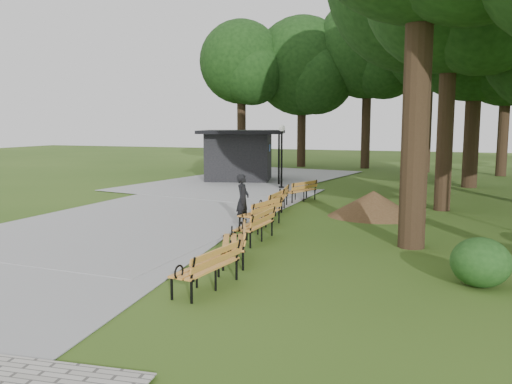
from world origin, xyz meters
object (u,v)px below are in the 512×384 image
(person, at_px, (243,200))
(bench_0, at_px, (206,267))
(kiosk, at_px, (239,156))
(lawn_tree_4, at_px, (477,23))
(bench_4, at_px, (269,204))
(bench_1, at_px, (233,243))
(bench_5, at_px, (278,198))
(lamp_post, at_px, (282,143))
(bench_6, at_px, (300,191))
(dirt_mound, at_px, (373,204))
(bench_3, at_px, (260,213))
(bench_2, at_px, (254,225))

(person, xyz_separation_m, bench_0, (1.73, -6.45, -0.38))
(kiosk, bearing_deg, lawn_tree_4, -9.10)
(bench_0, height_order, lawn_tree_4, lawn_tree_4)
(bench_0, relative_size, bench_4, 1.00)
(bench_1, bearing_deg, bench_5, 167.94)
(person, height_order, bench_4, person)
(kiosk, relative_size, bench_4, 2.40)
(lamp_post, distance_m, bench_1, 14.18)
(kiosk, xyz_separation_m, bench_4, (5.25, -10.34, -0.99))
(bench_0, relative_size, bench_6, 1.00)
(person, height_order, bench_0, person)
(dirt_mound, xyz_separation_m, bench_3, (-3.14, -2.98, -0.02))
(person, relative_size, bench_1, 0.86)
(bench_6, bearing_deg, bench_5, 14.52)
(bench_0, distance_m, bench_1, 2.20)
(dirt_mound, bearing_deg, bench_1, -108.26)
(lamp_post, xyz_separation_m, bench_3, (2.23, -9.59, -1.84))
(bench_3, distance_m, bench_5, 3.53)
(bench_4, distance_m, bench_5, 1.54)
(bench_6, height_order, lawn_tree_4, lawn_tree_4)
(bench_0, height_order, bench_3, same)
(bench_3, bearing_deg, dirt_mound, 146.01)
(person, bearing_deg, bench_6, -4.98)
(person, xyz_separation_m, bench_1, (1.42, -4.28, -0.38))
(person, bearing_deg, kiosk, 21.09)
(lamp_post, xyz_separation_m, bench_2, (2.76, -11.57, -1.84))
(dirt_mound, bearing_deg, bench_0, -102.39)
(bench_2, height_order, bench_5, same)
(lamp_post, distance_m, bench_4, 8.07)
(bench_1, height_order, bench_2, same)
(person, relative_size, bench_6, 0.86)
(lamp_post, relative_size, bench_2, 1.67)
(bench_2, bearing_deg, bench_0, 9.48)
(kiosk, distance_m, bench_3, 13.56)
(bench_1, xyz_separation_m, bench_5, (-1.27, 7.63, 0.00))
(bench_1, bearing_deg, dirt_mound, 140.23)
(bench_1, bearing_deg, bench_4, 168.96)
(bench_1, distance_m, bench_5, 7.74)
(bench_0, xyz_separation_m, bench_1, (-0.31, 2.17, 0.00))
(bench_2, xyz_separation_m, bench_3, (-0.53, 1.98, 0.00))
(lamp_post, xyz_separation_m, bench_4, (1.90, -7.63, -1.84))
(bench_5, distance_m, lawn_tree_4, 14.38)
(bench_3, relative_size, bench_6, 1.00)
(person, xyz_separation_m, kiosk, (-4.95, 12.17, 0.61))
(bench_3, bearing_deg, kiosk, -143.12)
(bench_1, distance_m, bench_4, 6.21)
(bench_3, xyz_separation_m, lawn_tree_4, (6.62, 13.34, 7.71))
(person, distance_m, lamp_post, 9.70)
(person, relative_size, bench_5, 0.86)
(bench_6, bearing_deg, bench_2, 26.25)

